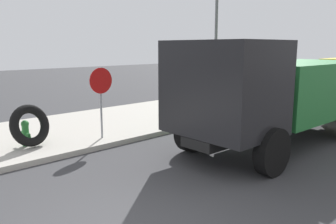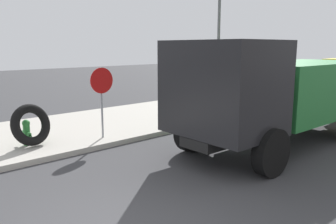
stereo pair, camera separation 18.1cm
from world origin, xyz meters
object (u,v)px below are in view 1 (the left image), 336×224
(loose_tire, at_px, (30,125))
(stop_sign, at_px, (101,90))
(dump_truck_green, at_px, (276,91))
(fire_hydrant, at_px, (26,132))
(street_light_pole, at_px, (216,36))

(loose_tire, xyz_separation_m, stop_sign, (1.93, -0.56, 0.87))
(dump_truck_green, bearing_deg, stop_sign, 131.73)
(loose_tire, height_order, dump_truck_green, dump_truck_green)
(fire_hydrant, relative_size, dump_truck_green, 0.10)
(street_light_pole, bearing_deg, loose_tire, 179.74)
(fire_hydrant, bearing_deg, stop_sign, -20.01)
(stop_sign, xyz_separation_m, dump_truck_green, (3.36, -3.77, 0.00))
(loose_tire, xyz_separation_m, street_light_pole, (7.94, -0.04, 2.55))
(stop_sign, bearing_deg, street_light_pole, 5.02)
(fire_hydrant, xyz_separation_m, loose_tire, (0.07, -0.17, 0.21))
(fire_hydrant, height_order, loose_tire, loose_tire)
(stop_sign, xyz_separation_m, street_light_pole, (6.01, 0.53, 1.68))
(stop_sign, height_order, dump_truck_green, dump_truck_green)
(stop_sign, distance_m, dump_truck_green, 5.05)
(street_light_pole, bearing_deg, stop_sign, -174.98)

